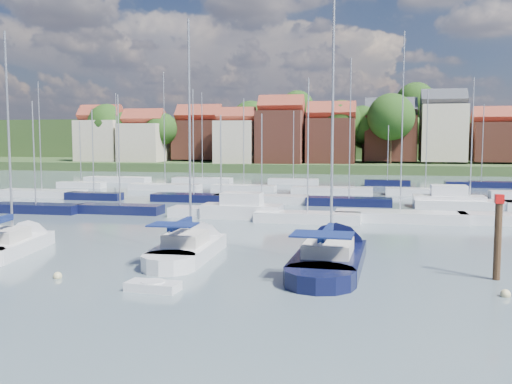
# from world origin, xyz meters

# --- Properties ---
(ground) EXTENTS (260.00, 260.00, 0.00)m
(ground) POSITION_xyz_m (0.00, 40.00, 0.00)
(ground) COLOR #4C5E67
(ground) RESTS_ON ground
(sailboat_left) EXTENTS (4.31, 10.98, 14.57)m
(sailboat_left) POSITION_xyz_m (-15.90, 3.28, 0.36)
(sailboat_left) COLOR silver
(sailboat_left) RESTS_ON ground
(sailboat_centre) EXTENTS (3.21, 11.20, 15.15)m
(sailboat_centre) POSITION_xyz_m (-4.66, 4.56, 0.36)
(sailboat_centre) COLOR silver
(sailboat_centre) RESTS_ON ground
(sailboat_navy) EXTENTS (3.97, 13.37, 18.28)m
(sailboat_navy) POSITION_xyz_m (3.83, 4.10, 0.35)
(sailboat_navy) COLOR black
(sailboat_navy) RESTS_ON ground
(tender) EXTENTS (2.54, 1.34, 0.53)m
(tender) POSITION_xyz_m (-3.83, -4.22, 0.20)
(tender) COLOR silver
(tender) RESTS_ON ground
(timber_piling) EXTENTS (0.40, 0.40, 6.52)m
(timber_piling) POSITION_xyz_m (12.11, 1.21, 1.20)
(timber_piling) COLOR #4C331E
(timber_piling) RESTS_ON ground
(buoy_b) EXTENTS (0.44, 0.44, 0.44)m
(buoy_b) POSITION_xyz_m (-9.42, -3.00, 0.00)
(buoy_b) COLOR beige
(buoy_b) RESTS_ON ground
(buoy_c) EXTENTS (0.50, 0.50, 0.50)m
(buoy_c) POSITION_xyz_m (-4.93, -0.91, 0.00)
(buoy_c) COLOR #D85914
(buoy_c) RESTS_ON ground
(buoy_d) EXTENTS (0.41, 0.41, 0.41)m
(buoy_d) POSITION_xyz_m (2.52, -1.56, 0.00)
(buoy_d) COLOR #D85914
(buoy_d) RESTS_ON ground
(buoy_e) EXTENTS (0.43, 0.43, 0.43)m
(buoy_e) POSITION_xyz_m (4.97, 5.61, 0.00)
(buoy_e) COLOR #D85914
(buoy_e) RESTS_ON ground
(buoy_f) EXTENTS (0.45, 0.45, 0.45)m
(buoy_f) POSITION_xyz_m (11.89, -1.92, 0.00)
(buoy_f) COLOR beige
(buoy_f) RESTS_ON ground
(buoy_g) EXTENTS (0.41, 0.41, 0.41)m
(buoy_g) POSITION_xyz_m (1.71, 3.73, 0.00)
(buoy_g) COLOR beige
(buoy_g) RESTS_ON ground
(marina_field) EXTENTS (79.62, 41.41, 15.93)m
(marina_field) POSITION_xyz_m (1.91, 35.15, 0.43)
(marina_field) COLOR silver
(marina_field) RESTS_ON ground
(far_shore_town) EXTENTS (212.46, 90.00, 22.27)m
(far_shore_town) POSITION_xyz_m (2.23, 132.67, 4.61)
(far_shore_town) COLOR #394C26
(far_shore_town) RESTS_ON ground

